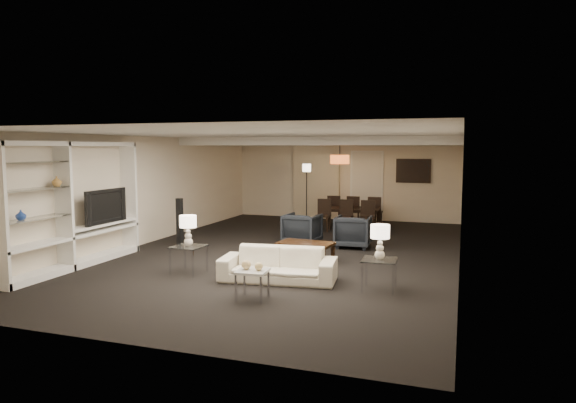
# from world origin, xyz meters

# --- Properties ---
(floor) EXTENTS (11.00, 11.00, 0.00)m
(floor) POSITION_xyz_m (0.00, 0.00, 0.00)
(floor) COLOR black
(floor) RESTS_ON ground
(ceiling) EXTENTS (7.00, 11.00, 0.02)m
(ceiling) POSITION_xyz_m (0.00, 0.00, 2.50)
(ceiling) COLOR silver
(ceiling) RESTS_ON ground
(wall_back) EXTENTS (7.00, 0.02, 2.50)m
(wall_back) POSITION_xyz_m (0.00, 5.50, 1.25)
(wall_back) COLOR beige
(wall_back) RESTS_ON ground
(wall_front) EXTENTS (7.00, 0.02, 2.50)m
(wall_front) POSITION_xyz_m (0.00, -5.50, 1.25)
(wall_front) COLOR beige
(wall_front) RESTS_ON ground
(wall_left) EXTENTS (0.02, 11.00, 2.50)m
(wall_left) POSITION_xyz_m (-3.50, 0.00, 1.25)
(wall_left) COLOR beige
(wall_left) RESTS_ON ground
(wall_right) EXTENTS (0.02, 11.00, 2.50)m
(wall_right) POSITION_xyz_m (3.50, 0.00, 1.25)
(wall_right) COLOR beige
(wall_right) RESTS_ON ground
(ceiling_soffit) EXTENTS (7.00, 4.00, 0.20)m
(ceiling_soffit) POSITION_xyz_m (0.00, 3.50, 2.40)
(ceiling_soffit) COLOR silver
(ceiling_soffit) RESTS_ON ceiling
(curtains) EXTENTS (1.50, 0.12, 2.40)m
(curtains) POSITION_xyz_m (-0.90, 5.42, 1.20)
(curtains) COLOR beige
(curtains) RESTS_ON wall_back
(door) EXTENTS (0.90, 0.05, 2.10)m
(door) POSITION_xyz_m (0.70, 5.47, 1.05)
(door) COLOR silver
(door) RESTS_ON wall_back
(painting) EXTENTS (0.95, 0.04, 0.65)m
(painting) POSITION_xyz_m (2.10, 5.46, 1.55)
(painting) COLOR #142D38
(painting) RESTS_ON wall_back
(media_unit) EXTENTS (0.38, 3.40, 2.35)m
(media_unit) POSITION_xyz_m (-3.31, -2.60, 1.18)
(media_unit) COLOR white
(media_unit) RESTS_ON wall_left
(pendant_light) EXTENTS (0.52, 0.52, 0.24)m
(pendant_light) POSITION_xyz_m (0.30, 3.50, 1.92)
(pendant_light) COLOR #D8591E
(pendant_light) RESTS_ON ceiling_soffit
(sofa) EXTENTS (2.01, 0.98, 0.56)m
(sofa) POSITION_xyz_m (0.61, -2.31, 0.28)
(sofa) COLOR beige
(sofa) RESTS_ON floor
(coffee_table) EXTENTS (1.12, 0.73, 0.38)m
(coffee_table) POSITION_xyz_m (0.61, -0.71, 0.19)
(coffee_table) COLOR black
(coffee_table) RESTS_ON floor
(armchair_left) EXTENTS (0.82, 0.85, 0.72)m
(armchair_left) POSITION_xyz_m (0.01, 0.99, 0.36)
(armchair_left) COLOR black
(armchair_left) RESTS_ON floor
(armchair_right) EXTENTS (0.80, 0.82, 0.72)m
(armchair_right) POSITION_xyz_m (1.21, 0.99, 0.36)
(armchair_right) COLOR black
(armchair_right) RESTS_ON floor
(side_table_left) EXTENTS (0.56, 0.56, 0.50)m
(side_table_left) POSITION_xyz_m (-1.09, -2.31, 0.25)
(side_table_left) COLOR silver
(side_table_left) RESTS_ON floor
(side_table_right) EXTENTS (0.55, 0.55, 0.50)m
(side_table_right) POSITION_xyz_m (2.31, -2.31, 0.25)
(side_table_right) COLOR silver
(side_table_right) RESTS_ON floor
(table_lamp_left) EXTENTS (0.33, 0.33, 0.55)m
(table_lamp_left) POSITION_xyz_m (-1.09, -2.31, 0.77)
(table_lamp_left) COLOR beige
(table_lamp_left) RESTS_ON side_table_left
(table_lamp_right) EXTENTS (0.32, 0.32, 0.55)m
(table_lamp_right) POSITION_xyz_m (2.31, -2.31, 0.77)
(table_lamp_right) COLOR silver
(table_lamp_right) RESTS_ON side_table_right
(marble_table) EXTENTS (0.47, 0.47, 0.44)m
(marble_table) POSITION_xyz_m (0.61, -3.41, 0.22)
(marble_table) COLOR silver
(marble_table) RESTS_ON floor
(gold_gourd_a) EXTENTS (0.14, 0.14, 0.14)m
(gold_gourd_a) POSITION_xyz_m (0.51, -3.41, 0.51)
(gold_gourd_a) COLOR tan
(gold_gourd_a) RESTS_ON marble_table
(gold_gourd_b) EXTENTS (0.12, 0.12, 0.12)m
(gold_gourd_b) POSITION_xyz_m (0.71, -3.41, 0.50)
(gold_gourd_b) COLOR #E5C379
(gold_gourd_b) RESTS_ON marble_table
(television) EXTENTS (1.17, 0.15, 0.67)m
(television) POSITION_xyz_m (-3.28, -1.89, 1.09)
(television) COLOR black
(television) RESTS_ON media_unit
(vase_blue) EXTENTS (0.17, 0.17, 0.17)m
(vase_blue) POSITION_xyz_m (-3.31, -3.82, 1.15)
(vase_blue) COLOR #224196
(vase_blue) RESTS_ON media_unit
(vase_amber) EXTENTS (0.17, 0.17, 0.18)m
(vase_amber) POSITION_xyz_m (-3.31, -3.00, 1.65)
(vase_amber) COLOR #C58D41
(vase_amber) RESTS_ON media_unit
(floor_speaker) EXTENTS (0.13, 0.13, 1.10)m
(floor_speaker) POSITION_xyz_m (-2.57, -0.11, 0.55)
(floor_speaker) COLOR black
(floor_speaker) RESTS_ON floor
(dining_table) EXTENTS (1.68, 1.00, 0.57)m
(dining_table) POSITION_xyz_m (0.56, 3.70, 0.29)
(dining_table) COLOR black
(dining_table) RESTS_ON floor
(chair_nl) EXTENTS (0.41, 0.41, 0.85)m
(chair_nl) POSITION_xyz_m (-0.04, 3.05, 0.43)
(chair_nl) COLOR black
(chair_nl) RESTS_ON floor
(chair_nm) EXTENTS (0.41, 0.41, 0.85)m
(chair_nm) POSITION_xyz_m (0.56, 3.05, 0.43)
(chair_nm) COLOR black
(chair_nm) RESTS_ON floor
(chair_nr) EXTENTS (0.43, 0.43, 0.85)m
(chair_nr) POSITION_xyz_m (1.16, 3.05, 0.43)
(chair_nr) COLOR black
(chair_nr) RESTS_ON floor
(chair_fl) EXTENTS (0.43, 0.43, 0.85)m
(chair_fl) POSITION_xyz_m (-0.04, 4.35, 0.43)
(chair_fl) COLOR black
(chair_fl) RESTS_ON floor
(chair_fm) EXTENTS (0.42, 0.42, 0.85)m
(chair_fm) POSITION_xyz_m (0.56, 4.35, 0.43)
(chair_fm) COLOR black
(chair_fm) RESTS_ON floor
(chair_fr) EXTENTS (0.40, 0.40, 0.85)m
(chair_fr) POSITION_xyz_m (1.16, 4.35, 0.43)
(chair_fr) COLOR black
(chair_fr) RESTS_ON floor
(floor_lamp) EXTENTS (0.28, 0.28, 1.76)m
(floor_lamp) POSITION_xyz_m (-0.92, 4.43, 0.88)
(floor_lamp) COLOR black
(floor_lamp) RESTS_ON floor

